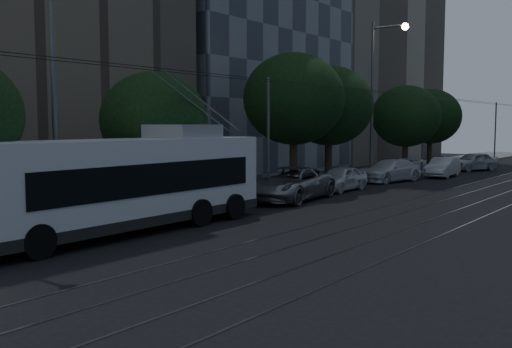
{
  "coord_description": "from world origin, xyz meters",
  "views": [
    {
      "loc": [
        11.29,
        -12.52,
        3.72
      ],
      "look_at": [
        -0.64,
        2.96,
        2.01
      ],
      "focal_mm": 40.0,
      "sensor_mm": 36.0,
      "label": 1
    }
  ],
  "objects_px": {
    "car_white_d": "(473,161)",
    "car_white_a": "(340,178)",
    "streetlamp_far": "(378,86)",
    "car_white_c": "(443,167)",
    "pickup_silver": "(290,184)",
    "car_white_b": "(390,171)",
    "trolleybus": "(124,183)",
    "streetlamp_near": "(60,39)"
  },
  "relations": [
    {
      "from": "car_white_c",
      "to": "streetlamp_far",
      "type": "height_order",
      "value": "streetlamp_far"
    },
    {
      "from": "trolleybus",
      "to": "car_white_b",
      "type": "relative_size",
      "value": 2.51
    },
    {
      "from": "trolleybus",
      "to": "streetlamp_near",
      "type": "xyz_separation_m",
      "value": [
        -1.27,
        -1.47,
        4.8
      ]
    },
    {
      "from": "car_white_a",
      "to": "car_white_b",
      "type": "distance_m",
      "value": 6.5
    },
    {
      "from": "car_white_b",
      "to": "car_white_d",
      "type": "relative_size",
      "value": 1.13
    },
    {
      "from": "car_white_c",
      "to": "streetlamp_near",
      "type": "height_order",
      "value": "streetlamp_near"
    },
    {
      "from": "trolleybus",
      "to": "car_white_d",
      "type": "height_order",
      "value": "trolleybus"
    },
    {
      "from": "car_white_c",
      "to": "streetlamp_far",
      "type": "distance_m",
      "value": 8.21
    },
    {
      "from": "car_white_d",
      "to": "car_white_b",
      "type": "bearing_deg",
      "value": -72.77
    },
    {
      "from": "trolleybus",
      "to": "pickup_silver",
      "type": "bearing_deg",
      "value": 90.31
    },
    {
      "from": "car_white_c",
      "to": "streetlamp_far",
      "type": "relative_size",
      "value": 0.41
    },
    {
      "from": "car_white_d",
      "to": "streetlamp_far",
      "type": "xyz_separation_m",
      "value": [
        -2.33,
        -12.59,
        5.41
      ]
    },
    {
      "from": "car_white_c",
      "to": "pickup_silver",
      "type": "bearing_deg",
      "value": -99.31
    },
    {
      "from": "trolleybus",
      "to": "streetlamp_far",
      "type": "xyz_separation_m",
      "value": [
        -0.93,
        21.48,
        4.45
      ]
    },
    {
      "from": "car_white_d",
      "to": "streetlamp_near",
      "type": "relative_size",
      "value": 0.4
    },
    {
      "from": "pickup_silver",
      "to": "streetlamp_near",
      "type": "xyz_separation_m",
      "value": [
        -1.07,
        -11.83,
        5.69
      ]
    },
    {
      "from": "pickup_silver",
      "to": "streetlamp_near",
      "type": "relative_size",
      "value": 0.54
    },
    {
      "from": "car_white_b",
      "to": "streetlamp_near",
      "type": "distance_m",
      "value": 24.08
    },
    {
      "from": "pickup_silver",
      "to": "car_white_d",
      "type": "bearing_deg",
      "value": 78.57
    },
    {
      "from": "car_white_c",
      "to": "car_white_b",
      "type": "bearing_deg",
      "value": -110.77
    },
    {
      "from": "car_white_d",
      "to": "streetlamp_near",
      "type": "height_order",
      "value": "streetlamp_near"
    },
    {
      "from": "car_white_a",
      "to": "car_white_b",
      "type": "relative_size",
      "value": 0.82
    },
    {
      "from": "car_white_d",
      "to": "trolleybus",
      "type": "bearing_deg",
      "value": -67.66
    },
    {
      "from": "streetlamp_near",
      "to": "pickup_silver",
      "type": "bearing_deg",
      "value": 84.81
    },
    {
      "from": "car_white_b",
      "to": "car_white_c",
      "type": "relative_size",
      "value": 1.19
    },
    {
      "from": "trolleybus",
      "to": "car_white_a",
      "type": "xyz_separation_m",
      "value": [
        -0.2,
        15.37,
        -1.01
      ]
    },
    {
      "from": "car_white_b",
      "to": "streetlamp_near",
      "type": "height_order",
      "value": "streetlamp_near"
    },
    {
      "from": "trolleybus",
      "to": "car_white_a",
      "type": "distance_m",
      "value": 15.41
    },
    {
      "from": "car_white_d",
      "to": "streetlamp_near",
      "type": "xyz_separation_m",
      "value": [
        -2.67,
        -35.55,
        5.75
      ]
    },
    {
      "from": "streetlamp_near",
      "to": "streetlamp_far",
      "type": "height_order",
      "value": "streetlamp_near"
    },
    {
      "from": "car_white_a",
      "to": "streetlamp_far",
      "type": "bearing_deg",
      "value": 96.64
    },
    {
      "from": "car_white_a",
      "to": "car_white_d",
      "type": "relative_size",
      "value": 0.93
    },
    {
      "from": "car_white_a",
      "to": "streetlamp_far",
      "type": "height_order",
      "value": "streetlamp_far"
    },
    {
      "from": "car_white_b",
      "to": "streetlamp_far",
      "type": "relative_size",
      "value": 0.48
    },
    {
      "from": "pickup_silver",
      "to": "car_white_d",
      "type": "height_order",
      "value": "pickup_silver"
    },
    {
      "from": "car_white_d",
      "to": "car_white_a",
      "type": "bearing_deg",
      "value": -70.19
    },
    {
      "from": "trolleybus",
      "to": "car_white_c",
      "type": "distance_m",
      "value": 27.19
    },
    {
      "from": "trolleybus",
      "to": "car_white_d",
      "type": "relative_size",
      "value": 2.83
    },
    {
      "from": "car_white_c",
      "to": "car_white_d",
      "type": "xyz_separation_m",
      "value": [
        0.0,
        6.93,
        0.06
      ]
    },
    {
      "from": "car_white_a",
      "to": "car_white_c",
      "type": "height_order",
      "value": "car_white_a"
    },
    {
      "from": "pickup_silver",
      "to": "car_white_d",
      "type": "distance_m",
      "value": 23.77
    },
    {
      "from": "trolleybus",
      "to": "streetlamp_far",
      "type": "bearing_deg",
      "value": 91.69
    }
  ]
}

